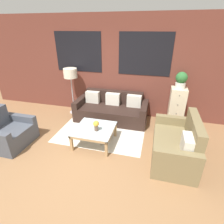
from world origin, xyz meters
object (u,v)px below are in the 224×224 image
Objects in this scene: armchair_corner at (9,133)px; coffee_table at (95,130)px; couch_dark at (112,110)px; settee_vintage at (176,145)px; flower_vase at (96,125)px; potted_plant at (181,80)px; floor_lamp at (71,75)px; drawer_cabinet at (176,106)px.

coffee_table is (1.88, 0.53, 0.06)m from armchair_corner.
armchair_corner is at bearing -164.39° from coffee_table.
couch_dark is 2.16m from settee_vintage.
armchair_corner is at bearing -137.65° from couch_dark.
flower_vase is (0.01, -1.33, 0.25)m from couch_dark.
settee_vintage reaches higher than armchair_corner.
potted_plant reaches higher than armchair_corner.
couch_dark is at bearing -173.34° from potted_plant.
floor_lamp reaches higher than flower_vase.
drawer_cabinet is 2.34m from flower_vase.
armchair_corner is at bearing -151.93° from potted_plant.
couch_dark reaches higher than flower_vase.
drawer_cabinet is at bearing 1.55° from floor_lamp.
flower_vase is (1.95, 0.45, 0.26)m from armchair_corner.
armchair_corner is 4.32m from potted_plant.
flower_vase reaches higher than coffee_table.
floor_lamp is at bearing 174.38° from couch_dark.
couch_dark is 2.19× the size of armchair_corner.
floor_lamp is at bearing -178.45° from potted_plant.
potted_plant reaches higher than flower_vase.
floor_lamp reaches higher than couch_dark.
settee_vintage is 5.98× the size of flower_vase.
settee_vintage reaches higher than couch_dark.
couch_dark is 4.76× the size of potted_plant.
drawer_cabinet is at bearing -90.00° from potted_plant.
settee_vintage is 3.39× the size of potted_plant.
coffee_table is 2.52m from potted_plant.
flower_vase is (-1.77, -1.54, -0.71)m from potted_plant.
armchair_corner is at bearing -151.94° from drawer_cabinet.
potted_plant reaches higher than floor_lamp.
floor_lamp reaches higher than armchair_corner.
couch_dark is at bearing 142.05° from settee_vintage.
drawer_cabinet is at bearing 87.40° from settee_vintage.
settee_vintage is at bearing -37.95° from couch_dark.
floor_lamp is 2.04m from flower_vase.
settee_vintage is 3.68m from armchair_corner.
armchair_corner is 0.66× the size of floor_lamp.
armchair_corner is 3.82× the size of flower_vase.
floor_lamp is 3.27× the size of potted_plant.
floor_lamp is 5.77× the size of flower_vase.
coffee_table is (-1.77, 0.08, 0.02)m from settee_vintage.
potted_plant is at bearing 41.04° from flower_vase.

